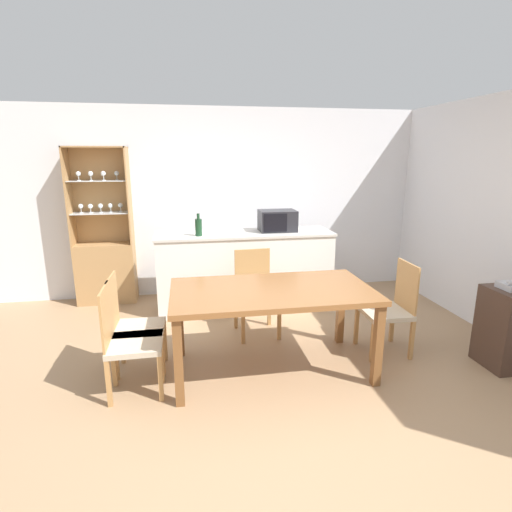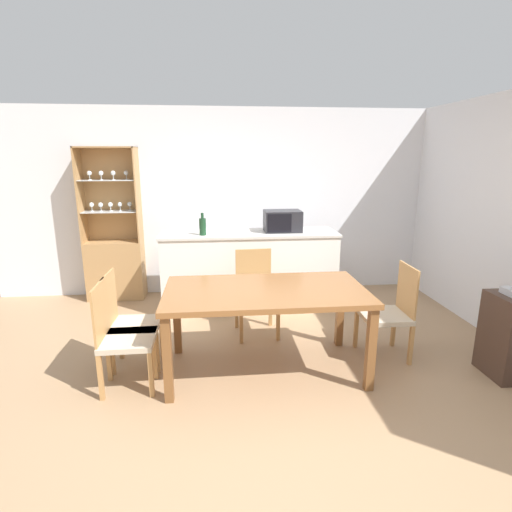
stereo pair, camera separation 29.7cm
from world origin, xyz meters
name	(u,v)px [view 2 (the right image)]	position (x,y,z in m)	size (l,w,h in m)	color
ground_plane	(266,388)	(0.00, 0.00, 0.00)	(18.00, 18.00, 0.00)	#A37F5B
wall_back	(243,203)	(0.00, 2.63, 1.27)	(6.80, 0.06, 2.55)	silver
kitchen_counter	(249,270)	(0.02, 1.91, 0.49)	(2.20, 0.62, 0.98)	white
display_cabinet	(115,256)	(-1.76, 2.44, 0.59)	(0.75, 0.33, 2.03)	tan
dining_table	(265,298)	(0.03, 0.31, 0.69)	(1.76, 0.95, 0.78)	brown
dining_chair_side_left_far	(129,323)	(-1.19, 0.46, 0.45)	(0.45, 0.45, 0.91)	#C1B299
dining_chair_head_far	(256,294)	(0.03, 1.13, 0.45)	(0.46, 0.46, 0.91)	#C1B299
dining_chair_side_left_near	(122,337)	(-1.19, 0.17, 0.45)	(0.44, 0.44, 0.91)	#C1B299
dining_chair_side_right_far	(389,313)	(1.25, 0.45, 0.45)	(0.44, 0.44, 0.91)	#C1B299
microwave	(282,221)	(0.45, 1.94, 1.12)	(0.46, 0.34, 0.26)	#232328
wine_bottle	(203,226)	(-0.55, 1.78, 1.09)	(0.08, 0.08, 0.27)	#193D23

